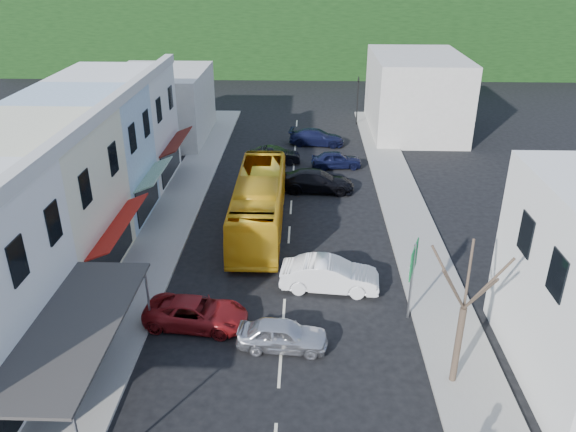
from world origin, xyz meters
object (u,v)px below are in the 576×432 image
object	(u,v)px
car_silver	(283,334)
direction_sign	(411,282)
bus	(259,205)
car_red	(196,312)
street_tree	(464,308)
car_white	(330,277)
pedestrian_left	(112,277)
traffic_signal	(357,101)

from	to	relation	value
car_silver	direction_sign	bearing A→B (deg)	-63.58
bus	direction_sign	distance (m)	11.91
car_red	direction_sign	size ratio (longest dim) A/B	1.19
bus	street_tree	distance (m)	16.16
bus	car_white	size ratio (longest dim) A/B	2.64
pedestrian_left	direction_sign	size ratio (longest dim) A/B	0.44
traffic_signal	street_tree	bearing A→B (deg)	94.91
pedestrian_left	direction_sign	xyz separation A→B (m)	(14.30, -1.42, 0.94)
pedestrian_left	direction_sign	bearing A→B (deg)	-109.32
car_white	pedestrian_left	xyz separation A→B (m)	(-10.72, -0.89, 0.30)
pedestrian_left	street_tree	xyz separation A→B (m)	(15.36, -5.76, 2.53)
bus	direction_sign	bearing A→B (deg)	-50.29
pedestrian_left	street_tree	size ratio (longest dim) A/B	0.24
car_white	car_red	distance (m)	6.93
bus	direction_sign	xyz separation A→B (m)	(7.66, -9.12, 0.39)
car_silver	car_red	distance (m)	4.25
street_tree	traffic_signal	xyz separation A→B (m)	(-1.00, 36.44, -1.21)
street_tree	traffic_signal	distance (m)	36.48
street_tree	car_silver	bearing A→B (deg)	164.02
pedestrian_left	traffic_signal	distance (m)	33.90
car_silver	car_white	world-z (taller)	same
car_white	bus	bearing A→B (deg)	36.05
bus	car_white	distance (m)	7.98
car_white	street_tree	xyz separation A→B (m)	(4.65, -6.65, 2.83)
car_silver	car_red	size ratio (longest dim) A/B	0.96
bus	car_white	xyz separation A→B (m)	(4.07, -6.81, -0.85)
car_silver	street_tree	size ratio (longest dim) A/B	0.62
car_silver	direction_sign	size ratio (longest dim) A/B	1.13
car_white	car_red	world-z (taller)	same
bus	pedestrian_left	world-z (taller)	bus
car_silver	pedestrian_left	xyz separation A→B (m)	(-8.55, 3.81, 0.30)
car_white	direction_sign	size ratio (longest dim) A/B	1.13
pedestrian_left	traffic_signal	world-z (taller)	traffic_signal
car_red	traffic_signal	xyz separation A→B (m)	(9.79, 33.01, 1.62)
car_white	street_tree	bearing A→B (deg)	-139.90
car_silver	car_white	distance (m)	5.17
car_white	street_tree	size ratio (longest dim) A/B	0.62
street_tree	pedestrian_left	bearing A→B (deg)	159.45
car_silver	car_white	xyz separation A→B (m)	(2.16, 4.70, 0.00)
car_silver	pedestrian_left	world-z (taller)	pedestrian_left
pedestrian_left	traffic_signal	xyz separation A→B (m)	(14.36, 30.68, 1.32)
direction_sign	traffic_signal	xyz separation A→B (m)	(0.06, 32.11, 0.38)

